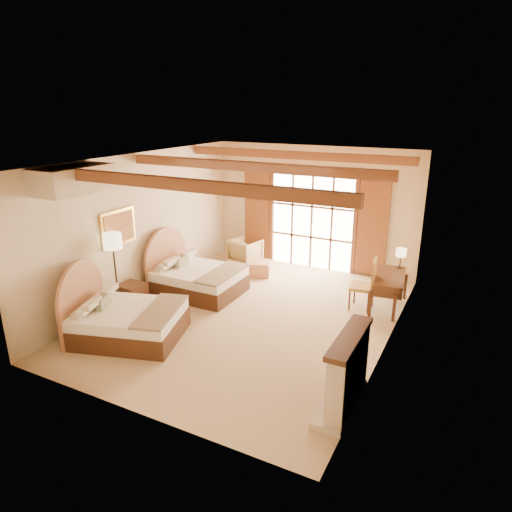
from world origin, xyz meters
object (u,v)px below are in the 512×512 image
Objects in this scene: nightstand at (132,296)px; desk at (389,290)px; bed_near at (122,317)px; bed_far at (193,276)px; armchair at (245,252)px.

nightstand is 5.50m from desk.
bed_near is 1.21× the size of bed_far.
bed_far is 2.52× the size of armchair.
bed_near is 1.64× the size of desk.
desk reaches higher than armchair.
armchair is at bearing 80.23° from nightstand.
nightstand is at bearing 106.28° from bed_near.
bed_far is at bearing 97.90° from armchair.
bed_near reaches higher than armchair.
bed_near reaches higher than bed_far.
armchair is at bearing 157.45° from desk.
armchair is (0.14, 2.27, -0.04)m from bed_far.
bed_far is 4.40m from desk.
bed_near is 5.53m from desk.
bed_far is at bearing 67.84° from nightstand.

